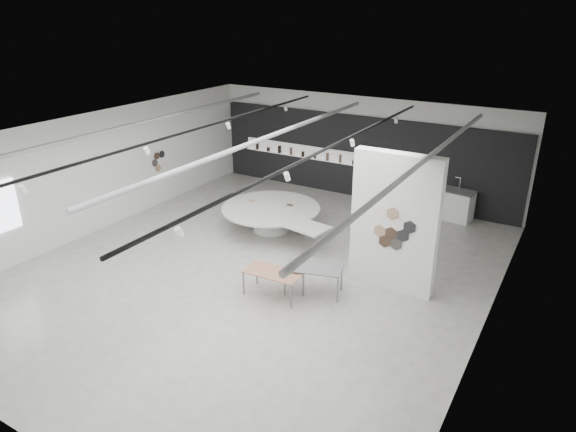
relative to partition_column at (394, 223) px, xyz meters
The scene contains 7 objects.
room 3.74m from the partition_column, 164.48° to the right, with size 12.02×14.02×3.82m.
back_wall_display 6.94m from the partition_column, 121.12° to the left, with size 11.80×0.27×3.10m.
partition_column is the anchor object (origin of this frame).
display_island 4.95m from the partition_column, 162.09° to the left, with size 4.29×3.69×0.82m.
sample_table_wood 3.27m from the partition_column, 140.67° to the right, with size 1.47×0.78×0.67m.
sample_table_stone 2.32m from the partition_column, 140.47° to the right, with size 1.57×1.08×0.73m.
kitchen_counter 5.68m from the partition_column, 90.47° to the left, with size 1.93×0.96×1.45m.
Camera 1 is at (7.22, -10.43, 6.81)m, focal length 32.00 mm.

